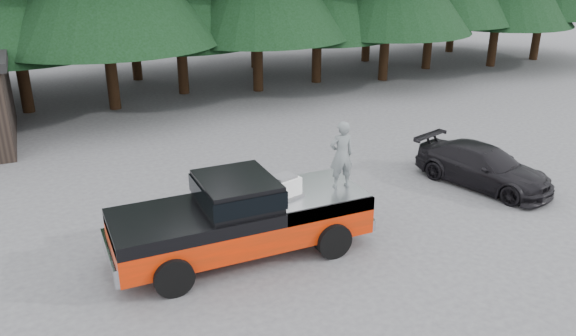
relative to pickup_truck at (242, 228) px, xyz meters
name	(u,v)px	position (x,y,z in m)	size (l,w,h in m)	color
ground	(256,257)	(0.22, -0.28, -0.67)	(120.00, 120.00, 0.00)	#464648
pickup_truck	(242,228)	(0.00, 0.00, 0.00)	(6.00, 2.04, 1.33)	red
truck_cab	(236,191)	(-0.10, 0.00, 0.96)	(1.66, 1.90, 0.59)	black
air_compressor	(284,187)	(1.00, -0.12, 0.89)	(0.65, 0.54, 0.44)	silver
man_on_bed	(341,155)	(2.45, -0.19, 1.48)	(0.59, 0.39, 1.63)	slate
parked_car	(483,166)	(7.92, 0.85, -0.06)	(1.68, 4.14, 1.20)	black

